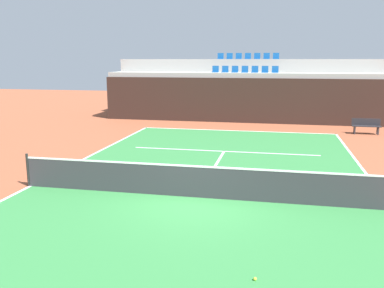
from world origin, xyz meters
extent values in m
plane|color=brown|center=(0.00, 0.00, 0.00)|extent=(80.00, 80.00, 0.00)
cube|color=#2D7238|center=(0.00, 0.00, 0.01)|extent=(11.00, 24.00, 0.01)
cube|color=white|center=(0.00, 11.95, 0.01)|extent=(11.00, 0.10, 0.00)
cube|color=white|center=(-5.45, 0.00, 0.01)|extent=(0.10, 24.00, 0.00)
cube|color=white|center=(0.00, 6.40, 0.01)|extent=(8.26, 0.10, 0.00)
cube|color=white|center=(0.00, 3.20, 0.01)|extent=(0.10, 6.40, 0.00)
cube|color=black|center=(0.00, 15.26, 1.43)|extent=(18.42, 0.30, 2.86)
cube|color=#9E9E99|center=(0.00, 16.61, 1.59)|extent=(18.42, 2.40, 3.17)
cube|color=#9E9E99|center=(0.00, 19.01, 2.03)|extent=(18.42, 2.40, 4.05)
cube|color=#145193|center=(-1.99, 16.61, 3.19)|extent=(0.44, 0.44, 0.04)
cube|color=#145193|center=(-1.99, 16.81, 3.41)|extent=(0.44, 0.04, 0.40)
cube|color=#145193|center=(-1.33, 16.61, 3.19)|extent=(0.44, 0.44, 0.04)
cube|color=#145193|center=(-1.33, 16.81, 3.41)|extent=(0.44, 0.04, 0.40)
cube|color=#145193|center=(-0.66, 16.61, 3.19)|extent=(0.44, 0.44, 0.04)
cube|color=#145193|center=(-0.66, 16.81, 3.41)|extent=(0.44, 0.04, 0.40)
cube|color=#145193|center=(0.00, 16.61, 3.19)|extent=(0.44, 0.44, 0.04)
cube|color=#145193|center=(0.00, 16.81, 3.41)|extent=(0.44, 0.04, 0.40)
cube|color=#145193|center=(0.66, 16.61, 3.19)|extent=(0.44, 0.44, 0.04)
cube|color=#145193|center=(0.66, 16.81, 3.41)|extent=(0.44, 0.04, 0.40)
cube|color=#145193|center=(1.33, 16.61, 3.19)|extent=(0.44, 0.44, 0.04)
cube|color=#145193|center=(1.33, 16.81, 3.41)|extent=(0.44, 0.04, 0.40)
cube|color=#145193|center=(1.99, 16.61, 3.19)|extent=(0.44, 0.44, 0.04)
cube|color=#145193|center=(1.99, 16.81, 3.41)|extent=(0.44, 0.04, 0.40)
cube|color=#145193|center=(-1.99, 19.01, 4.07)|extent=(0.44, 0.44, 0.04)
cube|color=#145193|center=(-1.99, 19.21, 4.29)|extent=(0.44, 0.04, 0.40)
cube|color=#145193|center=(-1.33, 19.01, 4.07)|extent=(0.44, 0.44, 0.04)
cube|color=#145193|center=(-1.33, 19.21, 4.29)|extent=(0.44, 0.04, 0.40)
cube|color=#145193|center=(-0.66, 19.01, 4.07)|extent=(0.44, 0.44, 0.04)
cube|color=#145193|center=(-0.66, 19.21, 4.29)|extent=(0.44, 0.04, 0.40)
cube|color=#145193|center=(0.00, 19.01, 4.07)|extent=(0.44, 0.44, 0.04)
cube|color=#145193|center=(0.00, 19.21, 4.29)|extent=(0.44, 0.04, 0.40)
cube|color=#145193|center=(0.66, 19.01, 4.07)|extent=(0.44, 0.44, 0.04)
cube|color=#145193|center=(0.66, 19.21, 4.29)|extent=(0.44, 0.04, 0.40)
cube|color=#145193|center=(1.33, 19.01, 4.07)|extent=(0.44, 0.44, 0.04)
cube|color=#145193|center=(1.33, 19.21, 4.29)|extent=(0.44, 0.04, 0.40)
cube|color=#145193|center=(1.99, 19.01, 4.07)|extent=(0.44, 0.44, 0.04)
cube|color=#145193|center=(1.99, 19.21, 4.29)|extent=(0.44, 0.04, 0.40)
cylinder|color=black|center=(-5.50, 0.00, 0.55)|extent=(0.08, 0.08, 1.07)
cube|color=#333338|center=(0.00, 0.00, 0.47)|extent=(10.90, 0.02, 0.92)
cube|color=white|center=(0.00, 0.00, 0.96)|extent=(10.90, 0.04, 0.05)
cube|color=#232328|center=(7.05, 12.33, 0.45)|extent=(1.50, 0.40, 0.05)
cube|color=#232328|center=(7.05, 12.51, 0.67)|extent=(1.50, 0.04, 0.36)
cube|color=#2D2D33|center=(6.45, 12.19, 0.21)|extent=(0.06, 0.06, 0.42)
cube|color=#2D2D33|center=(7.65, 12.19, 0.21)|extent=(0.06, 0.06, 0.42)
cube|color=#2D2D33|center=(6.45, 12.47, 0.21)|extent=(0.06, 0.06, 0.42)
cube|color=#2D2D33|center=(7.65, 12.47, 0.21)|extent=(0.06, 0.06, 0.42)
sphere|color=#CCE033|center=(1.98, -4.39, 0.04)|extent=(0.07, 0.07, 0.07)
camera|label=1|loc=(2.26, -11.43, 4.00)|focal=38.64mm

